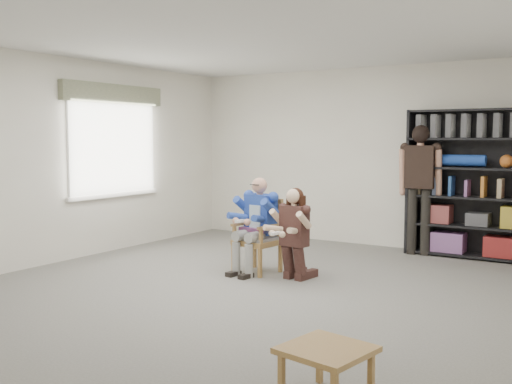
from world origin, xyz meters
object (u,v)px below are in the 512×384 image
Objects in this scene: armchair at (257,236)px; seated_man at (257,225)px; kneeling_woman at (293,234)px; bookshelf at (472,184)px; standing_man at (420,191)px; side_table at (326,374)px.

seated_man reaches higher than armchair.
seated_man is at bearing 175.72° from kneeling_woman.
bookshelf reaches higher than standing_man.
kneeling_woman is 2.53m from standing_man.
armchair is 3.22m from bookshelf.
kneeling_woman is at bearing -4.28° from seated_man.
armchair is 0.44× the size of bookshelf.
armchair is 0.84× the size of kneeling_woman.
kneeling_woman is (0.58, -0.12, -0.05)m from seated_man.
side_table is (2.35, -2.90, -0.29)m from armchair.
kneeling_woman is 2.16× the size of side_table.
bookshelf is (2.06, 2.41, 0.44)m from seated_man.
side_table is (0.30, -5.30, -0.87)m from bookshelf.
seated_man is at bearing 0.00° from armchair.
standing_man is (-0.70, -0.15, -0.12)m from bookshelf.
armchair is 0.77× the size of seated_man.
seated_man is 2.65m from standing_man.
standing_man is (1.36, 2.25, 0.47)m from armchair.
standing_man is at bearing -167.76° from bookshelf.
seated_man is 3.20m from bookshelf.
standing_man is (0.78, 2.37, 0.38)m from kneeling_woman.
kneeling_woman is at bearing -4.28° from armchair.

